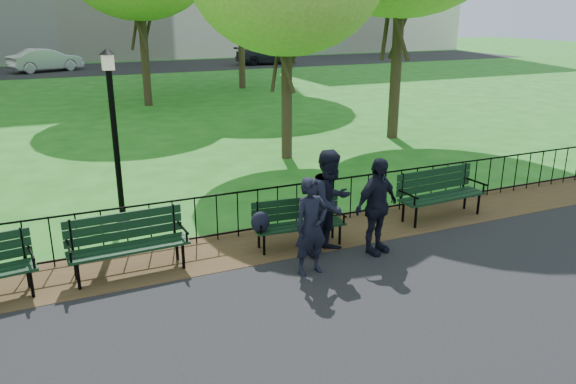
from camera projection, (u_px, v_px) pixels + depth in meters
name	position (u px, v px, depth m)	size (l,w,h in m)	color
ground	(358.00, 266.00, 9.30)	(120.00, 120.00, 0.00)	#1F641A
dirt_strip	(317.00, 234.00, 10.60)	(60.00, 1.60, 0.01)	#352015
far_street	(103.00, 69.00, 39.68)	(70.00, 9.00, 0.01)	black
iron_fence	(306.00, 202.00, 10.88)	(24.06, 0.06, 1.00)	black
park_bench_main	(285.00, 219.00, 9.84)	(1.77, 0.65, 0.93)	black
park_bench_left_a	(127.00, 237.00, 8.93)	(1.89, 0.66, 1.06)	black
park_bench_right_a	(439.00, 188.00, 11.32)	(1.92, 0.70, 1.07)	black
lamppost	(114.00, 131.00, 10.69)	(0.30, 0.30, 3.38)	black
person_left	(311.00, 226.00, 8.83)	(0.58, 0.38, 1.59)	black
person_mid	(331.00, 202.00, 9.54)	(0.90, 0.47, 1.84)	black
person_right	(377.00, 206.00, 9.56)	(1.00, 0.41, 1.70)	black
sedan_silver	(45.00, 60.00, 37.69)	(1.63, 4.67, 1.54)	#B4B7BC
sedan_dark	(266.00, 55.00, 42.61)	(1.88, 4.62, 1.34)	black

